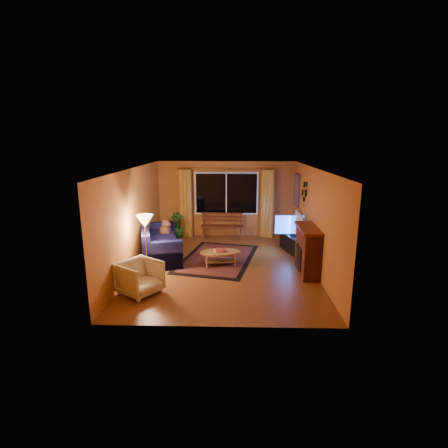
{
  "coord_description": "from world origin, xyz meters",
  "views": [
    {
      "loc": [
        0.25,
        -8.49,
        3.16
      ],
      "look_at": [
        0.0,
        0.3,
        1.05
      ],
      "focal_mm": 28.0,
      "sensor_mm": 36.0,
      "label": 1
    }
  ],
  "objects_px": {
    "sofa": "(160,241)",
    "tv_console": "(294,244)",
    "floor_lamp": "(146,245)",
    "armchair": "(140,276)",
    "bench": "(222,232)",
    "coffee_table": "(220,258)"
  },
  "relations": [
    {
      "from": "floor_lamp",
      "to": "coffee_table",
      "type": "xyz_separation_m",
      "value": [
        1.75,
        0.65,
        -0.54
      ]
    },
    {
      "from": "armchair",
      "to": "sofa",
      "type": "bearing_deg",
      "value": 36.59
    },
    {
      "from": "coffee_table",
      "to": "bench",
      "type": "bearing_deg",
      "value": 91.0
    },
    {
      "from": "armchair",
      "to": "tv_console",
      "type": "bearing_deg",
      "value": -16.65
    },
    {
      "from": "coffee_table",
      "to": "tv_console",
      "type": "relative_size",
      "value": 0.91
    },
    {
      "from": "coffee_table",
      "to": "tv_console",
      "type": "xyz_separation_m",
      "value": [
        2.09,
        1.18,
        0.05
      ]
    },
    {
      "from": "armchair",
      "to": "floor_lamp",
      "type": "xyz_separation_m",
      "value": [
        -0.13,
        1.12,
        0.34
      ]
    },
    {
      "from": "bench",
      "to": "armchair",
      "type": "xyz_separation_m",
      "value": [
        -1.58,
        -4.35,
        0.19
      ]
    },
    {
      "from": "floor_lamp",
      "to": "armchair",
      "type": "bearing_deg",
      "value": -83.6
    },
    {
      "from": "sofa",
      "to": "armchair",
      "type": "xyz_separation_m",
      "value": [
        0.07,
        -2.39,
        -0.07
      ]
    },
    {
      "from": "sofa",
      "to": "tv_console",
      "type": "distance_m",
      "value": 3.83
    },
    {
      "from": "coffee_table",
      "to": "tv_console",
      "type": "distance_m",
      "value": 2.4
    },
    {
      "from": "coffee_table",
      "to": "tv_console",
      "type": "height_order",
      "value": "tv_console"
    },
    {
      "from": "floor_lamp",
      "to": "tv_console",
      "type": "height_order",
      "value": "floor_lamp"
    },
    {
      "from": "floor_lamp",
      "to": "tv_console",
      "type": "xyz_separation_m",
      "value": [
        3.84,
        1.83,
        -0.49
      ]
    },
    {
      "from": "sofa",
      "to": "armchair",
      "type": "height_order",
      "value": "sofa"
    },
    {
      "from": "sofa",
      "to": "coffee_table",
      "type": "xyz_separation_m",
      "value": [
        1.69,
        -0.63,
        -0.28
      ]
    },
    {
      "from": "sofa",
      "to": "tv_console",
      "type": "bearing_deg",
      "value": -7.26
    },
    {
      "from": "tv_console",
      "to": "armchair",
      "type": "bearing_deg",
      "value": -157.71
    },
    {
      "from": "armchair",
      "to": "floor_lamp",
      "type": "bearing_deg",
      "value": 41.33
    },
    {
      "from": "armchair",
      "to": "coffee_table",
      "type": "relative_size",
      "value": 0.76
    },
    {
      "from": "bench",
      "to": "tv_console",
      "type": "height_order",
      "value": "tv_console"
    }
  ]
}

